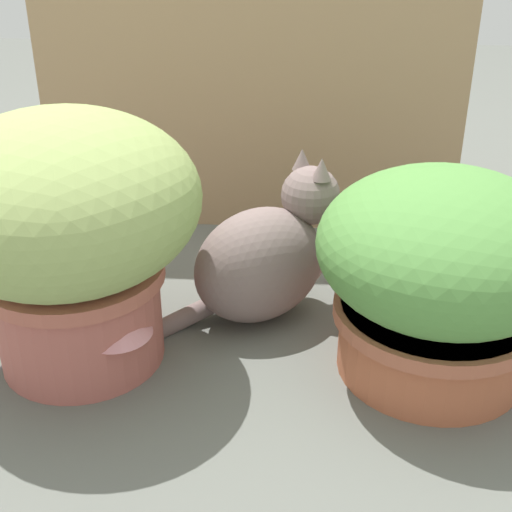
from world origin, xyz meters
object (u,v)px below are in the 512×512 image
object	(u,v)px
grass_planter	(68,226)
mushroom_ornament_pink	(116,328)
leafy_planter	(440,271)
cat	(267,257)

from	to	relation	value
grass_planter	mushroom_ornament_pink	bearing A→B (deg)	-37.11
grass_planter	leafy_planter	world-z (taller)	grass_planter
mushroom_ornament_pink	leafy_planter	bearing A→B (deg)	7.96
grass_planter	mushroom_ornament_pink	xyz separation A→B (m)	(0.08, -0.06, -0.15)
grass_planter	leafy_planter	distance (m)	0.60
leafy_planter	mushroom_ornament_pink	xyz separation A→B (m)	(-0.51, -0.07, -0.09)
grass_planter	leafy_planter	xyz separation A→B (m)	(0.59, 0.01, -0.06)
leafy_planter	mushroom_ornament_pink	world-z (taller)	leafy_planter
cat	leafy_planter	bearing A→B (deg)	-28.14
grass_planter	leafy_planter	bearing A→B (deg)	1.07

